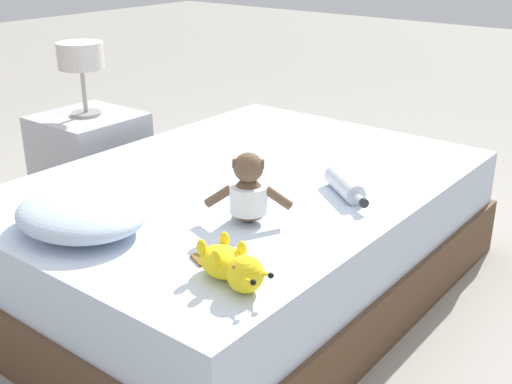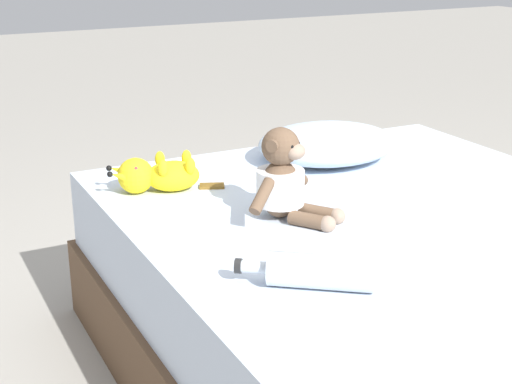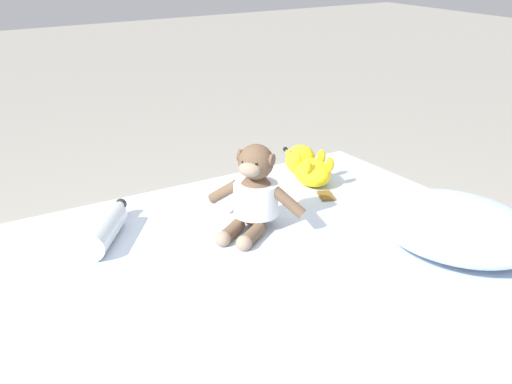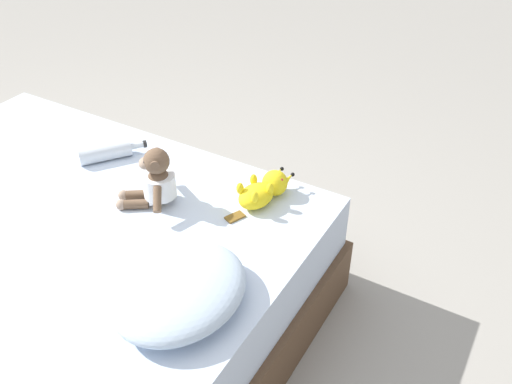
% 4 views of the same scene
% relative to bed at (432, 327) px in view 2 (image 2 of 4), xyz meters
% --- Properties ---
extents(bed, '(1.36, 1.87, 0.47)m').
position_rel_bed_xyz_m(bed, '(0.00, 0.00, 0.00)').
color(bed, brown).
rests_on(bed, ground_plane).
extents(pillow, '(0.46, 0.39, 0.11)m').
position_rel_bed_xyz_m(pillow, '(0.10, 0.67, 0.29)').
color(pillow, silver).
rests_on(pillow, bed).
extents(plush_monkey, '(0.25, 0.25, 0.24)m').
position_rel_bed_xyz_m(plush_monkey, '(-0.27, 0.29, 0.34)').
color(plush_monkey, brown).
rests_on(plush_monkey, bed).
extents(plush_yellow_creature, '(0.33, 0.16, 0.10)m').
position_rel_bed_xyz_m(plush_yellow_creature, '(-0.48, 0.62, 0.29)').
color(plush_yellow_creature, yellow).
rests_on(plush_yellow_creature, bed).
extents(glass_bottle, '(0.26, 0.21, 0.07)m').
position_rel_bed_xyz_m(glass_bottle, '(-0.40, -0.09, 0.27)').
color(glass_bottle, silver).
rests_on(glass_bottle, bed).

